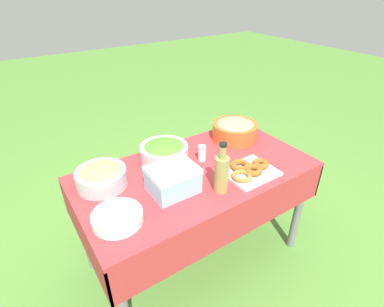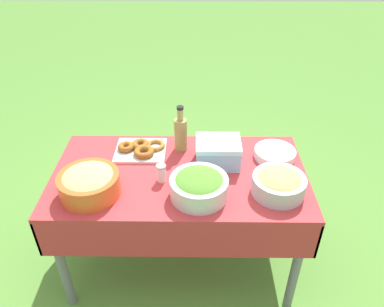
# 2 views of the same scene
# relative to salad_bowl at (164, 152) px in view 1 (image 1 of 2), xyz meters

# --- Properties ---
(ground_plane) EXTENTS (14.00, 14.00, 0.00)m
(ground_plane) POSITION_rel_salad_bowl_xyz_m (0.10, -0.18, -0.77)
(ground_plane) COLOR #568C38
(picnic_table) EXTENTS (1.35, 0.73, 0.71)m
(picnic_table) POSITION_rel_salad_bowl_xyz_m (0.10, -0.18, -0.17)
(picnic_table) COLOR #B73338
(picnic_table) RESTS_ON ground_plane
(salad_bowl) EXTENTS (0.29, 0.29, 0.12)m
(salad_bowl) POSITION_rel_salad_bowl_xyz_m (0.00, 0.00, 0.00)
(salad_bowl) COLOR silver
(salad_bowl) RESTS_ON picnic_table
(pasta_bowl) EXTENTS (0.30, 0.30, 0.13)m
(pasta_bowl) POSITION_rel_salad_bowl_xyz_m (0.54, -0.01, 0.00)
(pasta_bowl) COLOR #E05B28
(pasta_bowl) RESTS_ON picnic_table
(donut_platter) EXTENTS (0.30, 0.25, 0.05)m
(donut_platter) POSITION_rel_salad_bowl_xyz_m (0.33, -0.38, -0.04)
(donut_platter) COLOR silver
(donut_platter) RESTS_ON picnic_table
(plate_stack) EXTENTS (0.23, 0.23, 0.05)m
(plate_stack) POSITION_rel_salad_bowl_xyz_m (-0.43, -0.33, -0.04)
(plate_stack) COLOR white
(plate_stack) RESTS_ON picnic_table
(olive_oil_bottle) EXTENTS (0.07, 0.07, 0.28)m
(olive_oil_bottle) POSITION_rel_salad_bowl_xyz_m (0.11, -0.41, 0.04)
(olive_oil_bottle) COLOR #998E4C
(olive_oil_bottle) RESTS_ON picnic_table
(bread_bowl) EXTENTS (0.26, 0.26, 0.11)m
(bread_bowl) POSITION_rel_salad_bowl_xyz_m (-0.39, -0.03, -0.01)
(bread_bowl) COLOR #B2B7BC
(bread_bowl) RESTS_ON picnic_table
(cooler_box) EXTENTS (0.24, 0.19, 0.14)m
(cooler_box) POSITION_rel_salad_bowl_xyz_m (-0.10, -0.28, 0.01)
(cooler_box) COLOR #8CC6E5
(cooler_box) RESTS_ON picnic_table
(salt_shaker) EXTENTS (0.05, 0.05, 0.10)m
(salt_shaker) POSITION_rel_salad_bowl_xyz_m (0.19, -0.12, -0.02)
(salt_shaker) COLOR white
(salt_shaker) RESTS_ON picnic_table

